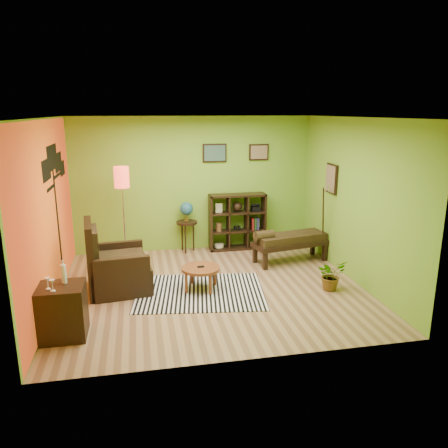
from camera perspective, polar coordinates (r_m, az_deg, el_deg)
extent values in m
plane|color=#A77F59|center=(7.46, -1.58, -8.32)|extent=(5.00, 5.00, 0.00)
cube|color=#76AE2E|center=(9.22, -4.01, 5.18)|extent=(5.00, 0.04, 2.80)
cube|color=#76AE2E|center=(4.90, 2.75, -3.28)|extent=(5.00, 0.04, 2.80)
cube|color=#76AE2E|center=(7.07, -22.07, 1.24)|extent=(0.04, 4.50, 2.80)
cube|color=#76AE2E|center=(7.83, 16.70, 2.92)|extent=(0.04, 4.50, 2.80)
cube|color=white|center=(6.87, -1.75, 13.74)|extent=(5.00, 4.50, 0.04)
cube|color=#E65A16|center=(7.07, -21.91, 1.25)|extent=(0.01, 4.45, 2.75)
cube|color=black|center=(7.67, -20.81, -0.35)|extent=(0.01, 0.14, 2.10)
cube|color=black|center=(7.00, -22.18, 6.53)|extent=(0.01, 0.65, 0.32)
cube|color=black|center=(7.52, -21.53, 8.09)|extent=(0.01, 0.85, 0.40)
cube|color=black|center=(8.03, -20.84, 7.56)|extent=(0.01, 0.70, 0.32)
cube|color=black|center=(8.39, -20.37, 6.83)|extent=(0.01, 0.50, 0.26)
cube|color=black|center=(9.17, -1.23, 9.26)|extent=(0.50, 0.03, 0.38)
cube|color=#456D5D|center=(9.15, -1.20, 9.25)|extent=(0.44, 0.01, 0.32)
cube|color=black|center=(9.38, 4.57, 9.34)|extent=(0.42, 0.03, 0.34)
cube|color=#977D5B|center=(9.36, 4.61, 9.33)|extent=(0.36, 0.01, 0.28)
cube|color=black|center=(8.57, 13.87, 5.77)|extent=(0.03, 0.44, 0.56)
cube|color=#977D5B|center=(8.56, 13.72, 5.77)|extent=(0.01, 0.38, 0.50)
cylinder|color=black|center=(8.69, 12.80, 0.09)|extent=(0.23, 0.34, 1.46)
cone|color=silver|center=(8.41, 13.50, 4.73)|extent=(0.08, 0.09, 0.16)
cube|color=white|center=(7.29, -3.16, -8.82)|extent=(2.27, 1.83, 0.01)
cylinder|color=brown|center=(7.27, -3.06, -5.82)|extent=(0.64, 0.64, 0.05)
cylinder|color=brown|center=(7.49, -1.21, -6.79)|extent=(0.05, 0.05, 0.35)
cylinder|color=brown|center=(7.56, -4.22, -6.60)|extent=(0.05, 0.05, 0.35)
cylinder|color=brown|center=(7.12, -1.78, -7.95)|extent=(0.05, 0.05, 0.35)
cylinder|color=brown|center=(7.20, -4.95, -7.73)|extent=(0.05, 0.05, 0.35)
cube|color=black|center=(7.26, -3.06, -5.58)|extent=(0.11, 0.05, 0.02)
cube|color=black|center=(7.52, -13.36, -6.74)|extent=(1.06, 1.04, 0.43)
cube|color=black|center=(7.38, -17.07, -4.27)|extent=(0.21, 0.94, 1.20)
cube|color=black|center=(7.06, -13.11, -7.02)|extent=(0.88, 0.21, 0.70)
cube|color=black|center=(7.89, -13.68, -4.71)|extent=(0.88, 0.21, 0.70)
cube|color=#F7C25D|center=(7.42, -13.24, -4.60)|extent=(0.84, 0.82, 0.15)
cube|color=#F7C25D|center=(7.32, -16.51, -2.60)|extent=(0.18, 0.70, 0.54)
cube|color=black|center=(6.19, -20.41, -10.66)|extent=(0.60, 0.55, 0.71)
cylinder|color=white|center=(6.09, -20.20, -6.14)|extent=(0.07, 0.07, 0.25)
cylinder|color=white|center=(6.04, -20.33, -4.76)|extent=(0.02, 0.02, 0.07)
cylinder|color=white|center=(6.00, -21.97, -7.86)|extent=(0.06, 0.06, 0.01)
cylinder|color=white|center=(5.98, -22.02, -7.42)|extent=(0.01, 0.01, 0.09)
cone|color=white|center=(5.96, -22.08, -6.79)|extent=(0.07, 0.07, 0.06)
cylinder|color=white|center=(5.92, -21.44, -8.13)|extent=(0.06, 0.06, 0.01)
cylinder|color=white|center=(5.90, -21.48, -7.69)|extent=(0.01, 0.01, 0.09)
cone|color=white|center=(5.87, -21.54, -7.05)|extent=(0.07, 0.07, 0.06)
cylinder|color=silver|center=(8.67, -12.59, -5.21)|extent=(0.29, 0.29, 0.03)
cylinder|color=silver|center=(8.42, -12.91, 0.37)|extent=(0.03, 0.03, 1.77)
cylinder|color=red|center=(8.26, -13.24, 5.97)|extent=(0.28, 0.28, 0.39)
cylinder|color=black|center=(9.16, -4.89, 0.21)|extent=(0.44, 0.44, 0.04)
cylinder|color=black|center=(9.28, -4.01, -1.68)|extent=(0.03, 0.03, 0.61)
cylinder|color=black|center=(9.34, -5.48, -1.61)|extent=(0.03, 0.03, 0.61)
cylinder|color=black|center=(9.11, -5.06, -2.01)|extent=(0.03, 0.03, 0.61)
cylinder|color=gold|center=(9.15, -4.90, 0.47)|extent=(0.11, 0.11, 0.02)
cylinder|color=gold|center=(9.13, -4.91, 0.87)|extent=(0.02, 0.02, 0.11)
sphere|color=navy|center=(9.09, -4.93, 2.01)|extent=(0.27, 0.27, 0.27)
cube|color=black|center=(9.21, -1.77, 0.12)|extent=(0.04, 0.35, 1.20)
cube|color=black|center=(9.47, 5.17, 0.46)|extent=(0.04, 0.35, 1.20)
cube|color=black|center=(9.48, 1.72, -3.10)|extent=(1.20, 0.35, 0.04)
cube|color=black|center=(9.20, 1.77, 3.80)|extent=(1.20, 0.35, 0.04)
cube|color=black|center=(9.28, 0.54, 0.24)|extent=(0.03, 0.33, 1.12)
cube|color=black|center=(9.37, 2.94, 0.35)|extent=(0.03, 0.33, 1.12)
cube|color=black|center=(9.37, 1.73, -0.89)|extent=(1.12, 0.33, 0.03)
cube|color=black|center=(9.28, 1.75, 1.49)|extent=(1.12, 0.33, 0.03)
cylinder|color=beige|center=(9.38, -0.66, -2.84)|extent=(0.20, 0.20, 0.07)
sphere|color=black|center=(9.25, 1.76, 2.28)|extent=(0.20, 0.20, 0.20)
cube|color=black|center=(9.36, 4.15, 2.01)|extent=(0.18, 0.15, 0.10)
cylinder|color=black|center=(9.35, 1.50, -0.49)|extent=(0.06, 0.12, 0.06)
cylinder|color=black|center=(9.37, 1.98, -0.46)|extent=(0.06, 0.12, 0.06)
ellipsoid|color=#384C26|center=(9.55, 4.06, -2.50)|extent=(0.18, 0.18, 0.09)
cylinder|color=brown|center=(9.27, -0.67, -0.42)|extent=(0.12, 0.12, 0.18)
cube|color=beige|center=(9.17, -0.68, 2.11)|extent=(0.14, 0.03, 0.20)
cube|color=maroon|center=(9.42, 3.70, 0.04)|extent=(0.04, 0.18, 0.26)
cube|color=#1E4C1E|center=(9.43, 4.02, 0.05)|extent=(0.04, 0.18, 0.26)
cube|color=navy|center=(9.44, 4.34, 0.07)|extent=(0.04, 0.18, 0.26)
cube|color=black|center=(8.67, 8.68, -2.52)|extent=(1.58, 0.82, 0.09)
cube|color=#F7C25D|center=(8.64, 8.71, -1.77)|extent=(1.46, 0.73, 0.15)
cylinder|color=#F7C25D|center=(8.33, 5.25, -1.51)|extent=(0.41, 0.26, 0.19)
cube|color=black|center=(9.25, 11.50, -2.91)|extent=(0.09, 0.09, 0.33)
cube|color=black|center=(8.61, 4.08, -3.98)|extent=(0.09, 0.09, 0.33)
cube|color=black|center=(8.91, 13.02, -3.66)|extent=(0.09, 0.09, 0.33)
cube|color=black|center=(8.24, 5.41, -4.85)|extent=(0.09, 0.09, 0.33)
imported|color=#26661E|center=(7.54, 13.77, -6.86)|extent=(0.58, 0.62, 0.40)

